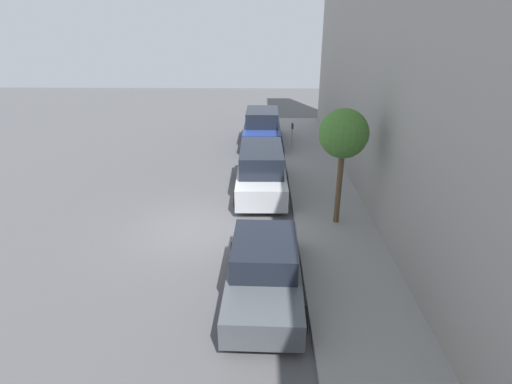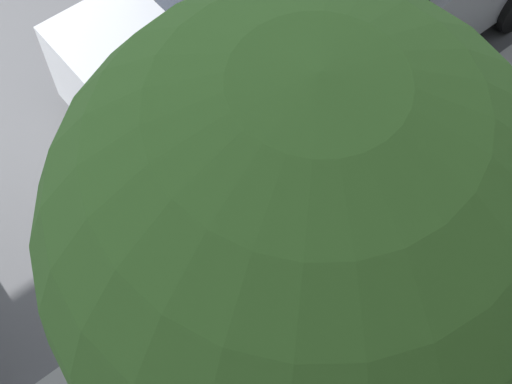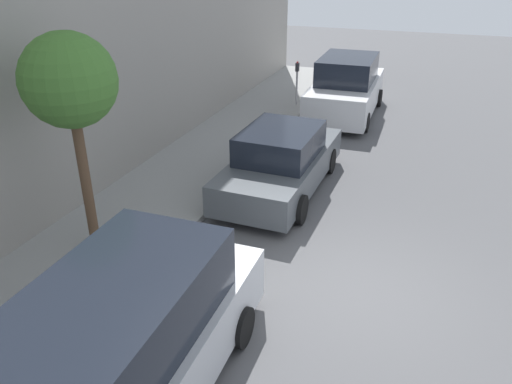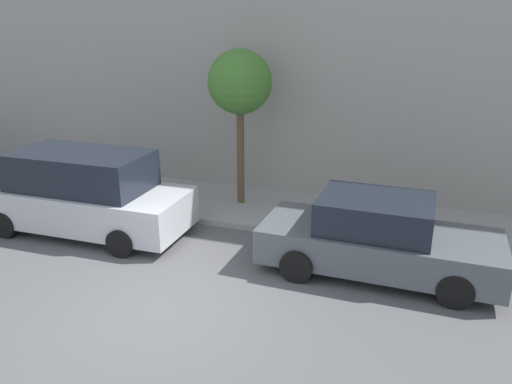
# 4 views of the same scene
# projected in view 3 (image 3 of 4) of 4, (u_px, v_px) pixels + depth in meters

# --- Properties ---
(ground_plane) EXTENTS (60.00, 60.00, 0.00)m
(ground_plane) POSITION_uv_depth(u_px,v_px,m) (359.00, 293.00, 8.34)
(ground_plane) COLOR #515154
(sidewalk) EXTENTS (2.70, 32.00, 0.15)m
(sidewalk) POSITION_uv_depth(u_px,v_px,m) (112.00, 237.00, 9.81)
(sidewalk) COLOR gray
(sidewalk) RESTS_ON ground_plane
(parked_suv_nearest) EXTENTS (2.08, 4.84, 1.98)m
(parked_suv_nearest) POSITION_uv_depth(u_px,v_px,m) (346.00, 88.00, 16.78)
(parked_suv_nearest) COLOR silver
(parked_suv_nearest) RESTS_ON ground_plane
(parked_sedan_second) EXTENTS (1.92, 4.54, 1.54)m
(parked_sedan_second) POSITION_uv_depth(u_px,v_px,m) (281.00, 162.00, 11.57)
(parked_sedan_second) COLOR #4C5156
(parked_sedan_second) RESTS_ON ground_plane
(parked_minivan_third) EXTENTS (2.02, 4.92, 1.90)m
(parked_minivan_third) POSITION_uv_depth(u_px,v_px,m) (121.00, 350.00, 5.88)
(parked_minivan_third) COLOR #B7BABF
(parked_minivan_third) RESTS_ON ground_plane
(parking_meter_near) EXTENTS (0.11, 0.15, 1.51)m
(parking_meter_near) POSITION_uv_depth(u_px,v_px,m) (297.00, 79.00, 17.42)
(parking_meter_near) COLOR #ADADB2
(parking_meter_near) RESTS_ON sidewalk
(street_tree) EXTENTS (1.58, 1.58, 3.90)m
(street_tree) POSITION_uv_depth(u_px,v_px,m) (69.00, 83.00, 8.10)
(street_tree) COLOR brown
(street_tree) RESTS_ON sidewalk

